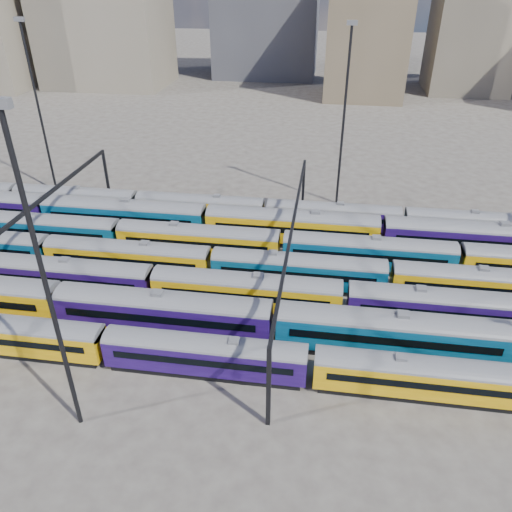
# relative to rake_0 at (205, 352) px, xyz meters

# --- Properties ---
(ground) EXTENTS (500.00, 500.00, 0.00)m
(ground) POSITION_rel_rake_0_xyz_m (-3.72, 15.00, -2.39)
(ground) COLOR #403A36
(ground) RESTS_ON ground
(rake_0) EXTENTS (129.91, 2.72, 4.56)m
(rake_0) POSITION_rel_rake_0_xyz_m (0.00, 0.00, 0.00)
(rake_0) COLOR black
(rake_0) RESTS_ON ground
(rake_1) EXTENTS (130.51, 3.18, 5.37)m
(rake_1) POSITION_rel_rake_0_xyz_m (-16.27, 5.00, 0.43)
(rake_1) COLOR black
(rake_1) RESTS_ON ground
(rake_2) EXTENTS (101.34, 2.97, 5.00)m
(rake_2) POSITION_rel_rake_0_xyz_m (-18.33, 10.00, 0.23)
(rake_2) COLOR black
(rake_2) RESTS_ON ground
(rake_3) EXTENTS (119.16, 2.91, 4.89)m
(rake_3) POSITION_rel_rake_0_xyz_m (-2.88, 15.00, 0.17)
(rake_3) COLOR black
(rake_3) RESTS_ON ground
(rake_4) EXTENTS (123.28, 3.01, 5.06)m
(rake_4) POSITION_rel_rake_0_xyz_m (4.70, 20.00, 0.27)
(rake_4) COLOR black
(rake_4) RESTS_ON ground
(rake_5) EXTENTS (135.48, 3.30, 5.58)m
(rake_5) POSITION_rel_rake_0_xyz_m (-5.82, 25.00, 0.54)
(rake_5) COLOR black
(rake_5) RESTS_ON ground
(rake_6) EXTENTS (111.40, 2.72, 4.56)m
(rake_6) POSITION_rel_rake_0_xyz_m (-17.27, 30.00, 0.00)
(rake_6) COLOR black
(rake_6) RESTS_ON ground
(gantry_1) EXTENTS (0.35, 40.35, 8.03)m
(gantry_1) POSITION_rel_rake_0_xyz_m (-23.72, 15.00, 4.40)
(gantry_1) COLOR black
(gantry_1) RESTS_ON ground
(gantry_2) EXTENTS (0.35, 40.35, 8.03)m
(gantry_2) POSITION_rel_rake_0_xyz_m (6.28, 15.00, 4.40)
(gantry_2) COLOR black
(gantry_2) RESTS_ON ground
(mast_1) EXTENTS (1.40, 0.50, 25.60)m
(mast_1) POSITION_rel_rake_0_xyz_m (-33.72, 37.00, 11.58)
(mast_1) COLOR black
(mast_1) RESTS_ON ground
(mast_2) EXTENTS (1.40, 0.50, 25.60)m
(mast_2) POSITION_rel_rake_0_xyz_m (-8.72, -7.00, 11.58)
(mast_2) COLOR black
(mast_2) RESTS_ON ground
(mast_3) EXTENTS (1.40, 0.50, 25.60)m
(mast_3) POSITION_rel_rake_0_xyz_m (11.28, 39.00, 11.58)
(mast_3) COLOR black
(mast_3) RESTS_ON ground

